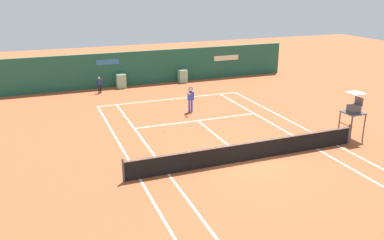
{
  "coord_description": "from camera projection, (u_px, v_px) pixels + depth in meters",
  "views": [
    {
      "loc": [
        -8.91,
        -15.49,
        8.02
      ],
      "look_at": [
        -1.14,
        4.43,
        0.8
      ],
      "focal_mm": 37.71,
      "sensor_mm": 36.0,
      "label": 1
    }
  ],
  "objects": [
    {
      "name": "ground_plane",
      "position": [
        242.0,
        156.0,
        19.81
      ],
      "size": [
        80.0,
        80.0,
        0.01
      ],
      "color": "#A8512D"
    },
    {
      "name": "tennis_net",
      "position": [
        248.0,
        151.0,
        19.14
      ],
      "size": [
        12.1,
        0.1,
        1.07
      ],
      "color": "#4C4C51",
      "rests_on": "ground_plane"
    },
    {
      "name": "sponsor_back_wall",
      "position": [
        150.0,
        68.0,
        33.85
      ],
      "size": [
        25.0,
        1.02,
        2.8
      ],
      "color": "#1E5642",
      "rests_on": "ground_plane"
    },
    {
      "name": "umpire_chair",
      "position": [
        354.0,
        110.0,
        21.54
      ],
      "size": [
        1.0,
        1.0,
        2.59
      ],
      "rotation": [
        0.0,
        0.0,
        1.57
      ],
      "color": "#47474C",
      "rests_on": "ground_plane"
    },
    {
      "name": "player_on_baseline",
      "position": [
        191.0,
        98.0,
        26.41
      ],
      "size": [
        0.63,
        0.67,
        1.83
      ],
      "rotation": [
        0.0,
        0.0,
        3.17
      ],
      "color": "blue",
      "rests_on": "ground_plane"
    },
    {
      "name": "ball_kid_left_post",
      "position": [
        99.0,
        84.0,
        31.08
      ],
      "size": [
        0.42,
        0.21,
        1.26
      ],
      "rotation": [
        0.0,
        0.0,
        3.32
      ],
      "color": "black",
      "rests_on": "ground_plane"
    },
    {
      "name": "tennis_ball_mid_court",
      "position": [
        164.0,
        130.0,
        23.21
      ],
      "size": [
        0.07,
        0.07,
        0.07
      ],
      "primitive_type": "sphere",
      "color": "#CCE033",
      "rests_on": "ground_plane"
    },
    {
      "name": "tennis_ball_by_sideline",
      "position": [
        214.0,
        100.0,
        29.27
      ],
      "size": [
        0.07,
        0.07,
        0.07
      ],
      "primitive_type": "sphere",
      "color": "#CCE033",
      "rests_on": "ground_plane"
    }
  ]
}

